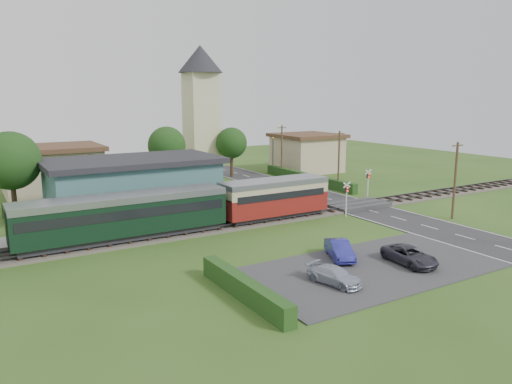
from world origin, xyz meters
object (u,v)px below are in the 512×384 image
crossing_signal_far (368,180)px  car_park_silver (334,275)px  equipment_hut (55,219)px  car_park_blue (340,250)px  church_tower (201,101)px  car_park_dark (410,256)px  house_east (307,152)px  train (80,220)px  pedestrian_near (230,205)px  pedestrian_far (84,224)px  house_west (52,170)px  station_building (133,186)px  crossing_signal_near (347,194)px  car_on_road (304,185)px

crossing_signal_far → car_park_silver: bearing=-137.6°
equipment_hut → car_park_blue: bearing=-42.7°
crossing_signal_far → church_tower: bearing=110.0°
car_park_dark → car_park_blue: bearing=139.6°
equipment_hut → car_park_dark: bearing=-43.2°
church_tower → house_east: church_tower is taller
train → pedestrian_near: (13.79, 2.76, -0.97)m
equipment_hut → pedestrian_far: (1.98, -0.58, -0.55)m
house_west → pedestrian_far: house_west is taller
station_building → house_east: (30.00, 13.01, 0.10)m
pedestrian_near → crossing_signal_far: bearing=-158.9°
house_east → car_park_blue: bearing=-123.4°
church_tower → pedestrian_near: size_ratio=11.59×
crossing_signal_far → crossing_signal_near: bearing=-146.3°
house_west → car_on_road: 28.90m
crossing_signal_near → car_park_silver: crossing_signal_near is taller
house_east → car_park_blue: size_ratio=2.33×
train → house_east: house_east is taller
car_on_road → pedestrian_near: pedestrian_near is taller
crossing_signal_near → crossing_signal_far: size_ratio=1.00×
crossing_signal_near → car_park_dark: bearing=-112.9°
station_building → crossing_signal_near: (16.40, -11.40, -0.55)m
car_on_road → car_park_dark: bearing=172.1°
pedestrian_far → car_park_blue: bearing=-155.0°
house_east → car_park_dark: 41.38m
house_east → pedestrian_near: bearing=-140.1°
equipment_hut → house_west: 20.05m
equipment_hut → house_east: size_ratio=0.29×
car_park_blue → pedestrian_near: pedestrian_near is taller
train → car_park_blue: train is taller
car_park_silver → pedestrian_far: (-10.62, 17.59, 0.60)m
pedestrian_near → train: bearing=33.7°
car_park_blue → pedestrian_near: size_ratio=2.49×
church_tower → car_on_road: 19.47m
car_park_blue → house_west: bearing=135.2°
crossing_signal_near → pedestrian_far: size_ratio=2.20×
house_west → house_east: size_ratio=1.23×
house_east → car_on_road: bearing=-127.7°
car_park_silver → car_park_dark: 6.58m
train → church_tower: church_tower is taller
church_tower → pedestrian_far: (-21.02, -23.38, -9.03)m
equipment_hut → train: 3.45m
house_east → car_park_silver: size_ratio=2.48×
crossing_signal_far → house_east: bearing=71.9°
crossing_signal_far → station_building: bearing=164.4°
pedestrian_near → car_on_road: bearing=-129.8°
train → house_west: (1.77, 23.00, 0.61)m
church_tower → house_east: bearing=-14.9°
car_park_blue → pedestrian_far: bearing=159.3°
church_tower → car_park_dark: 42.07m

